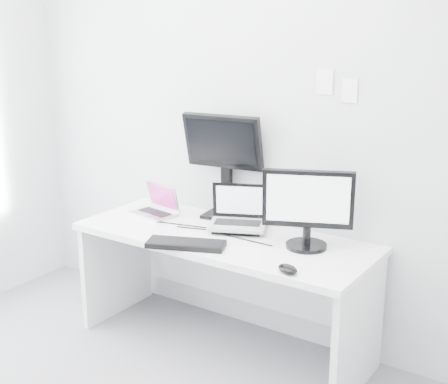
% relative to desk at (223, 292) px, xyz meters
% --- Properties ---
extents(back_wall, '(3.60, 0.00, 3.60)m').
position_rel_desk_xyz_m(back_wall, '(0.00, 0.35, 0.99)').
color(back_wall, silver).
rests_on(back_wall, ground).
extents(desk, '(1.80, 0.70, 0.73)m').
position_rel_desk_xyz_m(desk, '(0.00, 0.00, 0.00)').
color(desk, white).
rests_on(desk, ground).
extents(macbook, '(0.31, 0.25, 0.21)m').
position_rel_desk_xyz_m(macbook, '(-0.58, 0.06, 0.47)').
color(macbook, '#A9A9AD').
rests_on(macbook, desk).
extents(speaker, '(0.10, 0.10, 0.16)m').
position_rel_desk_xyz_m(speaker, '(-0.15, 0.25, 0.45)').
color(speaker, black).
rests_on(speaker, desk).
extents(dell_laptop, '(0.41, 0.38, 0.28)m').
position_rel_desk_xyz_m(dell_laptop, '(0.03, 0.11, 0.50)').
color(dell_laptop, '#B0B3B8').
rests_on(dell_laptop, desk).
extents(rear_monitor, '(0.53, 0.25, 0.69)m').
position_rel_desk_xyz_m(rear_monitor, '(-0.18, 0.28, 0.71)').
color(rear_monitor, black).
rests_on(rear_monitor, desk).
extents(samsung_monitor, '(0.55, 0.41, 0.46)m').
position_rel_desk_xyz_m(samsung_monitor, '(0.50, 0.08, 0.59)').
color(samsung_monitor, black).
rests_on(samsung_monitor, desk).
extents(keyboard, '(0.46, 0.31, 0.03)m').
position_rel_desk_xyz_m(keyboard, '(-0.06, -0.28, 0.38)').
color(keyboard, black).
rests_on(keyboard, desk).
extents(mouse, '(0.15, 0.12, 0.04)m').
position_rel_desk_xyz_m(mouse, '(0.59, -0.29, 0.39)').
color(mouse, black).
rests_on(mouse, desk).
extents(wall_note_0, '(0.10, 0.00, 0.14)m').
position_rel_desk_xyz_m(wall_note_0, '(0.45, 0.34, 1.26)').
color(wall_note_0, white).
rests_on(wall_note_0, back_wall).
extents(wall_note_1, '(0.09, 0.00, 0.13)m').
position_rel_desk_xyz_m(wall_note_1, '(0.60, 0.34, 1.22)').
color(wall_note_1, white).
rests_on(wall_note_1, back_wall).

